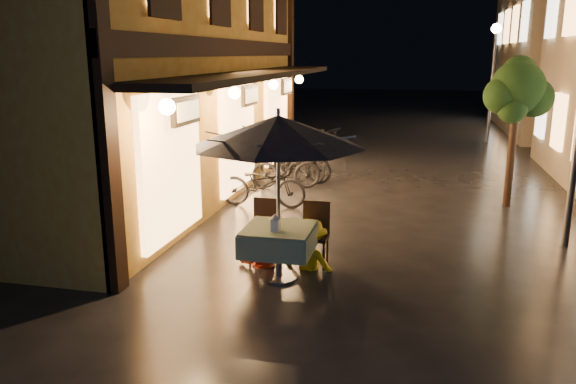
% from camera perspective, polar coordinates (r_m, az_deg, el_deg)
% --- Properties ---
extents(ground, '(90.00, 90.00, 0.00)m').
position_cam_1_polar(ground, '(8.49, 9.11, -8.29)').
color(ground, black).
rests_on(ground, ground).
extents(west_building, '(5.90, 11.40, 7.40)m').
position_cam_1_polar(west_building, '(13.38, -15.04, 15.70)').
color(west_building, '#C07529').
rests_on(west_building, ground).
extents(street_tree, '(1.43, 1.20, 3.15)m').
position_cam_1_polar(street_tree, '(12.55, 22.31, 9.40)').
color(street_tree, black).
rests_on(street_tree, ground).
extents(streetlamp_far, '(0.36, 0.36, 4.23)m').
position_cam_1_polar(streetlamp_far, '(22.01, 20.16, 12.37)').
color(streetlamp_far, '#59595E').
rests_on(streetlamp_far, ground).
extents(cafe_table, '(0.99, 0.99, 0.78)m').
position_cam_1_polar(cafe_table, '(8.05, -0.97, -4.90)').
color(cafe_table, '#59595E').
rests_on(cafe_table, ground).
extents(patio_umbrella, '(2.42, 2.42, 2.46)m').
position_cam_1_polar(patio_umbrella, '(7.69, -1.01, 6.19)').
color(patio_umbrella, '#59595E').
rests_on(patio_umbrella, ground).
extents(cafe_chair_left, '(0.42, 0.42, 0.97)m').
position_cam_1_polar(cafe_chair_left, '(8.84, -2.33, -3.51)').
color(cafe_chair_left, black).
rests_on(cafe_chair_left, ground).
extents(cafe_chair_right, '(0.42, 0.42, 0.97)m').
position_cam_1_polar(cafe_chair_right, '(8.67, 2.79, -3.86)').
color(cafe_chair_right, black).
rests_on(cafe_chair_right, ground).
extents(table_lantern, '(0.16, 0.16, 0.25)m').
position_cam_1_polar(table_lantern, '(7.77, -1.32, -3.02)').
color(table_lantern, white).
rests_on(table_lantern, cafe_table).
extents(person_orange, '(0.81, 0.71, 1.41)m').
position_cam_1_polar(person_orange, '(8.60, -2.95, -2.86)').
color(person_orange, red).
rests_on(person_orange, ground).
extents(person_yellow, '(1.02, 0.68, 1.47)m').
position_cam_1_polar(person_yellow, '(8.44, 2.28, -2.95)').
color(person_yellow, yellow).
rests_on(person_yellow, ground).
extents(bicycle_0, '(1.88, 0.66, 0.98)m').
position_cam_1_polar(bicycle_0, '(11.90, -2.61, 0.82)').
color(bicycle_0, black).
rests_on(bicycle_0, ground).
extents(bicycle_1, '(1.71, 0.81, 0.99)m').
position_cam_1_polar(bicycle_1, '(13.54, -0.21, 2.45)').
color(bicycle_1, black).
rests_on(bicycle_1, ground).
extents(bicycle_2, '(1.96, 0.85, 1.00)m').
position_cam_1_polar(bicycle_2, '(14.22, 0.74, 3.02)').
color(bicycle_2, black).
rests_on(bicycle_2, ground).
extents(bicycle_3, '(1.67, 1.07, 0.97)m').
position_cam_1_polar(bicycle_3, '(14.31, 1.07, 3.04)').
color(bicycle_3, black).
rests_on(bicycle_3, ground).
extents(bicycle_4, '(1.90, 1.21, 0.95)m').
position_cam_1_polar(bicycle_4, '(15.83, 1.27, 4.03)').
color(bicycle_4, black).
rests_on(bicycle_4, ground).
extents(bicycle_5, '(1.64, 0.80, 0.95)m').
position_cam_1_polar(bicycle_5, '(17.48, 2.42, 4.96)').
color(bicycle_5, black).
rests_on(bicycle_5, ground).
extents(bicycle_6, '(1.57, 0.57, 0.82)m').
position_cam_1_polar(bicycle_6, '(17.93, 3.50, 4.97)').
color(bicycle_6, black).
rests_on(bicycle_6, ground).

